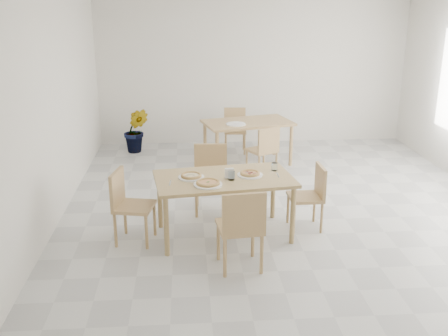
{
  "coord_description": "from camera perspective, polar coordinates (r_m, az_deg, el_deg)",
  "views": [
    {
      "loc": [
        -1.32,
        -6.67,
        2.8
      ],
      "look_at": [
        -0.88,
        -0.81,
        0.87
      ],
      "focal_mm": 42.0,
      "sensor_mm": 36.0,
      "label": 1
    }
  ],
  "objects": [
    {
      "name": "fork_b",
      "position": [
        6.06,
        -5.89,
        -1.62
      ],
      "size": [
        0.03,
        0.19,
        0.01
      ],
      "primitive_type": "cube",
      "rotation": [
        0.0,
        0.0,
        -0.05
      ],
      "color": "silver",
      "rests_on": "main_table"
    },
    {
      "name": "pizza_margherita",
      "position": [
        5.95,
        -1.76,
        -1.6
      ],
      "size": [
        0.32,
        0.32,
        0.03
      ],
      "rotation": [
        0.0,
        0.0,
        0.2
      ],
      "color": "#E5C06B",
      "rests_on": "plate_margherita"
    },
    {
      "name": "potted_plant",
      "position": [
        9.91,
        -9.55,
        4.06
      ],
      "size": [
        0.47,
        0.38,
        0.84
      ],
      "primitive_type": "imported",
      "rotation": [
        0.0,
        0.0,
        -0.02
      ],
      "color": "#1F6A25",
      "rests_on": "ground"
    },
    {
      "name": "pizza_pepperoni",
      "position": [
        6.27,
        2.85,
        -0.56
      ],
      "size": [
        0.29,
        0.29,
        0.03
      ],
      "rotation": [
        0.0,
        0.0,
        -0.22
      ],
      "color": "#E5C06B",
      "rests_on": "plate_pepperoni"
    },
    {
      "name": "second_table",
      "position": [
        9.04,
        2.6,
        4.55
      ],
      "size": [
        1.63,
        1.18,
        0.75
      ],
      "rotation": [
        0.0,
        0.0,
        0.25
      ],
      "color": "tan",
      "rests_on": "ground"
    },
    {
      "name": "plate_empty",
      "position": [
        8.8,
        1.3,
        4.8
      ],
      "size": [
        0.33,
        0.33,
        0.02
      ],
      "primitive_type": "cylinder",
      "color": "white",
      "rests_on": "second_table"
    },
    {
      "name": "chair_west",
      "position": [
        6.26,
        -10.48,
        -3.58
      ],
      "size": [
        0.51,
        0.51,
        0.88
      ],
      "rotation": [
        0.0,
        0.0,
        1.37
      ],
      "color": "tan",
      "rests_on": "ground"
    },
    {
      "name": "plate_mushroom",
      "position": [
        6.21,
        -3.58,
        -1.02
      ],
      "size": [
        0.31,
        0.31,
        0.02
      ],
      "primitive_type": "cylinder",
      "color": "white",
      "rests_on": "main_table"
    },
    {
      "name": "chair_north",
      "position": [
        7.07,
        -1.46,
        -0.56
      ],
      "size": [
        0.47,
        0.47,
        0.9
      ],
      "rotation": [
        0.0,
        0.0,
        -0.05
      ],
      "color": "tan",
      "rests_on": "ground"
    },
    {
      "name": "tumbler_a",
      "position": [
        6.12,
        0.83,
        -0.84
      ],
      "size": [
        0.08,
        0.08,
        0.1
      ],
      "primitive_type": "cylinder",
      "color": "white",
      "rests_on": "main_table"
    },
    {
      "name": "fork_a",
      "position": [
        6.32,
        5.88,
        -0.77
      ],
      "size": [
        0.02,
        0.18,
        0.01
      ],
      "primitive_type": "cube",
      "rotation": [
        0.0,
        0.0,
        -0.01
      ],
      "color": "silver",
      "rests_on": "main_table"
    },
    {
      "name": "plate_margherita",
      "position": [
        5.96,
        -1.76,
        -1.81
      ],
      "size": [
        0.33,
        0.33,
        0.02
      ],
      "primitive_type": "cylinder",
      "color": "white",
      "rests_on": "main_table"
    },
    {
      "name": "chair_back_s",
      "position": [
        8.45,
        4.44,
        2.2
      ],
      "size": [
        0.55,
        0.55,
        0.82
      ],
      "rotation": [
        0.0,
        0.0,
        3.63
      ],
      "color": "tan",
      "rests_on": "ground"
    },
    {
      "name": "plate_pepperoni",
      "position": [
        6.28,
        2.85,
        -0.76
      ],
      "size": [
        0.3,
        0.3,
        0.02
      ],
      "primitive_type": "cylinder",
      "color": "white",
      "rests_on": "main_table"
    },
    {
      "name": "main_table",
      "position": [
        6.25,
        0.0,
        -1.67
      ],
      "size": [
        1.73,
        1.13,
        0.75
      ],
      "rotation": [
        0.0,
        0.0,
        0.14
      ],
      "color": "tan",
      "rests_on": "ground"
    },
    {
      "name": "chair_back_n",
      "position": [
        9.82,
        1.2,
        4.51
      ],
      "size": [
        0.42,
        0.42,
        0.81
      ],
      "rotation": [
        0.0,
        0.0,
        -0.06
      ],
      "color": "tan",
      "rests_on": "ground"
    },
    {
      "name": "chair_south",
      "position": [
        5.49,
        1.91,
        -6.15
      ],
      "size": [
        0.5,
        0.5,
        0.92
      ],
      "rotation": [
        0.0,
        0.0,
        3.25
      ],
      "color": "tan",
      "rests_on": "ground"
    },
    {
      "name": "napkin_holder",
      "position": [
        6.15,
        0.58,
        -0.63
      ],
      "size": [
        0.12,
        0.07,
        0.13
      ],
      "rotation": [
        0.0,
        0.0,
        0.08
      ],
      "color": "silver",
      "rests_on": "main_table"
    },
    {
      "name": "pizza_mushroom",
      "position": [
        6.2,
        -3.59,
        -0.82
      ],
      "size": [
        0.29,
        0.29,
        0.03
      ],
      "rotation": [
        0.0,
        0.0,
        -0.19
      ],
      "color": "#E5C06B",
      "rests_on": "plate_mushroom"
    },
    {
      "name": "tumbler_b",
      "position": [
        6.48,
        5.51,
        0.15
      ],
      "size": [
        0.07,
        0.07,
        0.1
      ],
      "primitive_type": "cylinder",
      "color": "white",
      "rests_on": "main_table"
    },
    {
      "name": "chair_east",
      "position": [
        6.61,
        9.51,
        -2.65
      ],
      "size": [
        0.41,
        0.41,
        0.82
      ],
      "rotation": [
        0.0,
        0.0,
        -1.55
      ],
      "color": "tan",
      "rests_on": "ground"
    }
  ]
}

